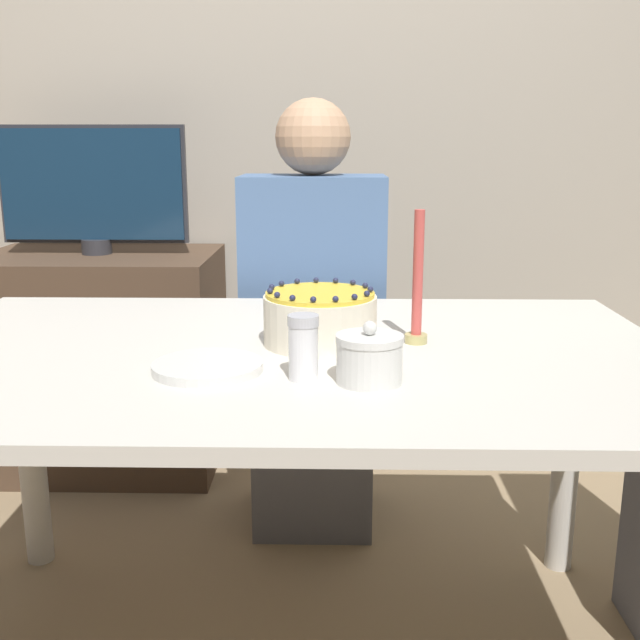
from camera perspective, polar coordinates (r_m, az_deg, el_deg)
The scene contains 10 objects.
wall_behind at distance 2.81m, azimuth -0.87°, elevation 17.18°, with size 8.00×0.05×2.60m.
dining_table at distance 1.49m, azimuth -2.71°, elevation -5.91°, with size 1.53×0.97×0.72m.
cake at distance 1.49m, azimuth -0.00°, elevation 0.15°, with size 0.23×0.23×0.12m.
sugar_bowl at distance 1.26m, azimuth 3.78°, elevation -2.92°, with size 0.11×0.11×0.11m.
sugar_shaker at distance 1.27m, azimuth -1.28°, elevation -2.07°, with size 0.05×0.05×0.11m.
plate_stack at distance 1.34m, azimuth -8.55°, elevation -3.54°, with size 0.20×0.20×0.02m.
candle at distance 1.50m, azimuth 7.43°, elevation 2.26°, with size 0.05×0.05×0.27m.
person_man_blue_shirt at distance 2.17m, azimuth -0.51°, elevation -2.05°, with size 0.40×0.34×1.23m.
side_cabinet at distance 2.73m, azimuth -16.08°, elevation -2.93°, with size 0.79×0.53×0.75m.
tv_monitor at distance 2.63m, azimuth -16.92°, elevation 9.65°, with size 0.62×0.10×0.42m.
Camera 1 is at (0.10, -1.41, 1.12)m, focal length 42.00 mm.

